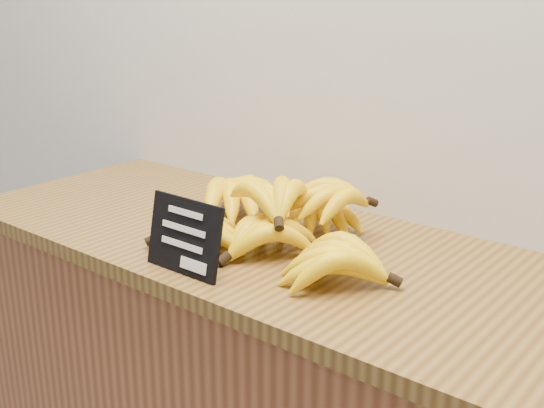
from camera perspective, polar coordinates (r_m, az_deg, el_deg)
The scene contains 3 objects.
counter_top at distance 1.28m, azimuth 1.41°, elevation -3.93°, with size 1.42×0.54×0.03m, color brown.
chalkboard_sign at distance 1.14m, azimuth -7.37°, elevation -2.69°, with size 0.16×0.01×0.13m, color black.
banana_pile at distance 1.27m, azimuth 0.17°, elevation -1.17°, with size 0.54×0.39×0.12m.
Camera 1 is at (0.86, 1.81, 1.39)m, focal length 45.00 mm.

